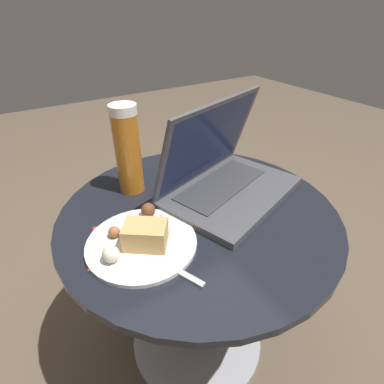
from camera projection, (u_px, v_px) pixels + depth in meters
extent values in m
plane|color=brown|center=(197.00, 337.00, 1.01)|extent=(6.00, 6.00, 0.00)
cylinder|color=#9E9EA3|center=(197.00, 336.00, 1.01)|extent=(0.42, 0.42, 0.01)
cylinder|color=#9E9EA3|center=(198.00, 285.00, 0.87)|extent=(0.08, 0.08, 0.50)
cylinder|color=black|center=(199.00, 213.00, 0.73)|extent=(0.67, 0.67, 0.02)
cube|color=#B7332D|center=(137.00, 242.00, 0.62)|extent=(0.22, 0.19, 0.00)
cube|color=#47474C|center=(232.00, 192.00, 0.77)|extent=(0.40, 0.32, 0.02)
cube|color=#333338|center=(221.00, 184.00, 0.78)|extent=(0.29, 0.19, 0.00)
cube|color=#47474C|center=(208.00, 142.00, 0.75)|extent=(0.35, 0.18, 0.22)
cube|color=#19234C|center=(209.00, 142.00, 0.75)|extent=(0.32, 0.16, 0.20)
cylinder|color=#C6701E|center=(128.00, 154.00, 0.75)|extent=(0.06, 0.06, 0.20)
cylinder|color=white|center=(123.00, 109.00, 0.68)|extent=(0.07, 0.07, 0.02)
cylinder|color=silver|center=(142.00, 243.00, 0.62)|extent=(0.23, 0.23, 0.01)
cube|color=tan|center=(146.00, 235.00, 0.60)|extent=(0.10, 0.10, 0.05)
sphere|color=beige|center=(164.00, 219.00, 0.66)|extent=(0.02, 0.02, 0.02)
sphere|color=brown|center=(148.00, 210.00, 0.68)|extent=(0.03, 0.03, 0.03)
sphere|color=beige|center=(111.00, 254.00, 0.56)|extent=(0.03, 0.03, 0.03)
sphere|color=#9E5B38|center=(114.00, 232.00, 0.62)|extent=(0.02, 0.02, 0.02)
cube|color=#B2B2B7|center=(178.00, 271.00, 0.56)|extent=(0.06, 0.11, 0.00)
cube|color=#B2B2B7|center=(145.00, 253.00, 0.60)|extent=(0.04, 0.06, 0.00)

